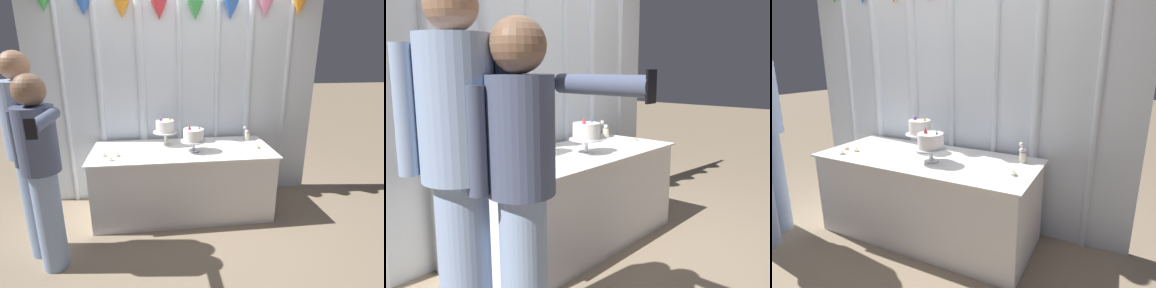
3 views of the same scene
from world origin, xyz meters
The scene contains 12 objects.
ground_plane centered at (0.00, 0.00, 0.00)m, with size 24.00×24.00×0.00m, color gray.
draped_curtain centered at (-0.01, 0.56, 1.35)m, with size 3.33×0.17×2.53m.
cake_table centered at (0.00, 0.10, 0.38)m, with size 1.94×0.81×0.75m.
cake_display_nearleft centered at (-0.18, 0.27, 0.95)m, with size 0.27×0.27×0.32m.
cake_display_nearright centered at (0.11, 0.01, 0.92)m, with size 0.27×0.27×0.29m.
flower_vase centered at (0.79, 0.34, 0.83)m, with size 0.08×0.08×0.17m.
tealight_far_left centered at (-0.80, -0.04, 0.76)m, with size 0.04×0.04×0.04m.
tealight_near_left centered at (-0.72, -0.17, 0.76)m, with size 0.05×0.05×0.03m.
tealight_near_right centered at (-0.67, -0.05, 0.76)m, with size 0.05×0.05×0.04m.
tealight_far_right centered at (0.81, 0.02, 0.76)m, with size 0.05×0.05×0.04m.
guest_man_pink_jacket centered at (-1.33, -0.46, 0.99)m, with size 0.45×0.45×1.78m.
guest_girl_blue_dress centered at (-1.17, -0.69, 0.92)m, with size 0.43×0.71×1.63m.
Camera 2 is at (-2.31, -1.97, 1.43)m, focal length 38.38 mm.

